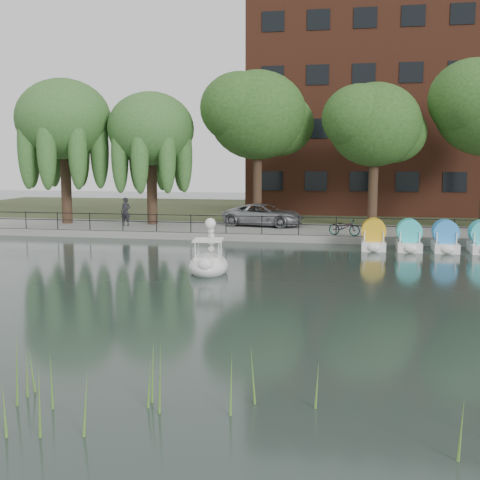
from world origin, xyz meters
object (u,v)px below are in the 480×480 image
(pedestrian, at_px, (126,210))
(swan_boat, at_px, (209,261))
(minivan, at_px, (264,213))
(bicycle, at_px, (344,226))

(pedestrian, distance_m, swan_boat, 14.35)
(pedestrian, height_order, swan_boat, pedestrian)
(minivan, bearing_deg, pedestrian, 109.72)
(pedestrian, xyz_separation_m, swan_boat, (8.03, -11.86, -0.93))
(bicycle, bearing_deg, minivan, 71.45)
(bicycle, xyz_separation_m, swan_boat, (-5.16, -9.55, -0.44))
(minivan, distance_m, pedestrian, 8.42)
(minivan, height_order, swan_boat, swan_boat)
(minivan, distance_m, swan_boat, 13.27)
(minivan, distance_m, bicycle, 6.14)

